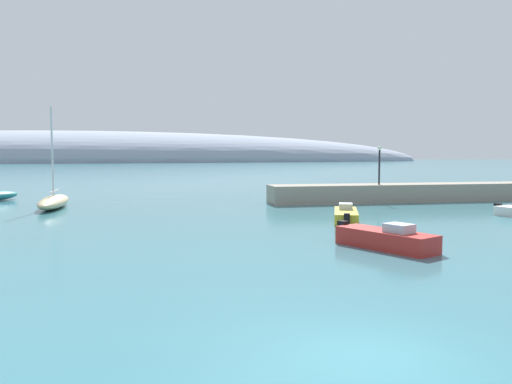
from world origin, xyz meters
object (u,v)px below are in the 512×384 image
Objects in this scene: sailboat_sand_mid_mooring at (54,201)px; harbor_lamp_post at (379,160)px; motorboat_yellow_foreground at (346,215)px; motorboat_red_alongside_breakwater at (386,239)px.

harbor_lamp_post is (27.64, -2.52, 3.26)m from sailboat_sand_mid_mooring.
sailboat_sand_mid_mooring is 23.61m from motorboat_yellow_foreground.
motorboat_yellow_foreground is 13.56m from harbor_lamp_post.
motorboat_red_alongside_breakwater is at bearing -170.24° from motorboat_yellow_foreground.
sailboat_sand_mid_mooring is 28.41m from motorboat_red_alongside_breakwater.
sailboat_sand_mid_mooring reaches higher than motorboat_red_alongside_breakwater.
sailboat_sand_mid_mooring is at bearing -165.47° from motorboat_red_alongside_breakwater.
harbor_lamp_post reaches higher than motorboat_yellow_foreground.
harbor_lamp_post is at bearing 129.49° from motorboat_red_alongside_breakwater.
sailboat_sand_mid_mooring is 27.95m from harbor_lamp_post.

